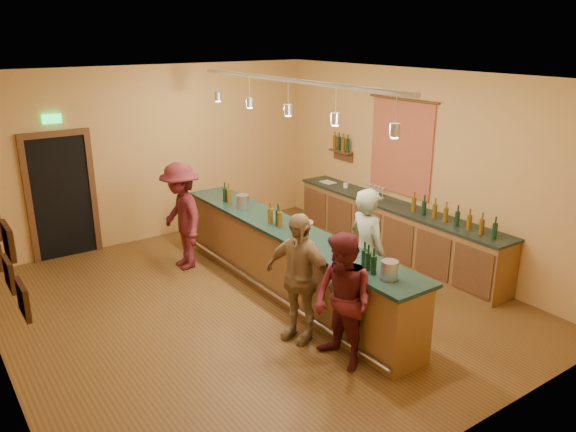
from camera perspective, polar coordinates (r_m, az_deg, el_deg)
floor at (r=8.23m, az=-3.40°, el=-8.93°), size 7.00×7.00×0.00m
ceiling at (r=7.34m, az=-3.88°, el=13.87°), size 6.50×7.00×0.02m
wall_back at (r=10.70m, az=-13.52°, el=6.13°), size 6.50×0.02×3.20m
wall_front at (r=5.17m, az=17.28°, el=-7.33°), size 6.50×0.02×3.20m
wall_right at (r=9.67m, az=13.09°, el=4.90°), size 0.02×7.00×3.20m
doorway at (r=10.31m, az=-22.05°, el=2.12°), size 1.15×0.09×2.48m
tapestry at (r=9.87m, az=11.40°, el=6.77°), size 0.03×1.40×1.60m
bottle_shelf at (r=10.93m, az=5.44°, el=7.16°), size 0.17×0.55×0.54m
back_counter at (r=9.90m, az=10.77°, el=-1.36°), size 0.60×4.55×1.27m
tasting_bar at (r=8.27m, az=0.02°, el=-4.13°), size 0.73×5.10×1.38m
pendant_track at (r=7.69m, az=0.02°, el=12.48°), size 0.11×4.60×0.50m
bartender at (r=7.70m, az=8.05°, el=-3.68°), size 0.47×0.68×1.81m
customer_a at (r=6.53m, az=5.59°, el=-8.66°), size 0.62×0.80×1.63m
customer_b at (r=7.04m, az=1.08°, el=-6.24°), size 0.71×1.06×1.68m
customer_c at (r=9.31m, az=-10.77°, el=-0.02°), size 0.72×1.18×1.78m
bar_stool at (r=9.21m, az=1.38°, el=-1.44°), size 0.39×0.39×0.80m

